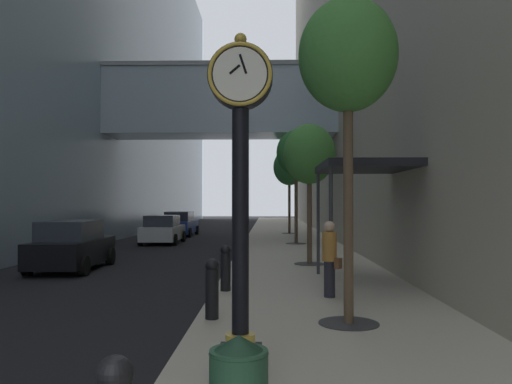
{
  "coord_description": "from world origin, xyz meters",
  "views": [
    {
      "loc": [
        1.4,
        -1.45,
        2.36
      ],
      "look_at": [
        0.79,
        22.89,
        2.84
      ],
      "focal_mm": 35.54,
      "sensor_mm": 36.0,
      "label": 1
    }
  ],
  "objects": [
    {
      "name": "ground_plane",
      "position": [
        0.0,
        27.0,
        0.0
      ],
      "size": [
        110.0,
        110.0,
        0.0
      ],
      "primitive_type": "plane",
      "color": "black",
      "rests_on": "ground"
    },
    {
      "name": "sidewalk_right",
      "position": [
        2.63,
        30.0,
        0.07
      ],
      "size": [
        5.25,
        80.0,
        0.14
      ],
      "primitive_type": "cube",
      "color": "#BCB29E",
      "rests_on": "ground"
    },
    {
      "name": "building_block_left",
      "position": [
        -12.4,
        29.98,
        14.08
      ],
      "size": [
        22.55,
        80.0,
        28.26
      ],
      "color": "#849EB2",
      "rests_on": "ground"
    },
    {
      "name": "street_clock",
      "position": [
        1.04,
        5.07,
        2.56
      ],
      "size": [
        0.84,
        0.55,
        4.42
      ],
      "color": "black",
      "rests_on": "sidewalk_right"
    },
    {
      "name": "bollard_third",
      "position": [
        0.32,
        8.18,
        0.74
      ],
      "size": [
        0.27,
        0.27,
        1.15
      ],
      "color": "black",
      "rests_on": "sidewalk_right"
    },
    {
      "name": "bollard_fourth",
      "position": [
        0.32,
        11.22,
        0.74
      ],
      "size": [
        0.27,
        0.27,
        1.15
      ],
      "color": "black",
      "rests_on": "sidewalk_right"
    },
    {
      "name": "street_tree_near",
      "position": [
        2.86,
        7.86,
        4.99
      ],
      "size": [
        1.82,
        1.82,
        5.97
      ],
      "color": "#333335",
      "rests_on": "sidewalk_right"
    },
    {
      "name": "street_tree_mid_near",
      "position": [
        2.86,
        16.72,
        4.04
      ],
      "size": [
        1.87,
        1.87,
        5.02
      ],
      "color": "#333335",
      "rests_on": "sidewalk_right"
    },
    {
      "name": "street_tree_mid_far",
      "position": [
        2.86,
        25.59,
        4.96
      ],
      "size": [
        2.09,
        2.09,
        6.06
      ],
      "color": "#333335",
      "rests_on": "sidewalk_right"
    },
    {
      "name": "street_tree_far",
      "position": [
        2.86,
        34.45,
        4.81
      ],
      "size": [
        2.26,
        2.26,
        6.01
      ],
      "color": "#333335",
      "rests_on": "sidewalk_right"
    },
    {
      "name": "pedestrian_walking",
      "position": [
        2.83,
        10.45,
        1.08
      ],
      "size": [
        0.52,
        0.47,
        1.78
      ],
      "color": "#23232D",
      "rests_on": "sidewalk_right"
    },
    {
      "name": "storefront_awning",
      "position": [
        4.01,
        12.65,
        3.28
      ],
      "size": [
        2.4,
        3.6,
        3.3
      ],
      "color": "black",
      "rests_on": "sidewalk_right"
    },
    {
      "name": "car_silver_near",
      "position": [
        -4.6,
        27.06,
        0.78
      ],
      "size": [
        2.08,
        4.02,
        1.61
      ],
      "color": "#B7BABF",
      "rests_on": "ground"
    },
    {
      "name": "car_black_mid",
      "position": [
        -5.43,
        15.95,
        0.83
      ],
      "size": [
        2.1,
        4.26,
        1.71
      ],
      "color": "black",
      "rests_on": "ground"
    },
    {
      "name": "car_blue_far",
      "position": [
        -4.77,
        33.58,
        0.82
      ],
      "size": [
        2.11,
        4.64,
        1.7
      ],
      "color": "navy",
      "rests_on": "ground"
    }
  ]
}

